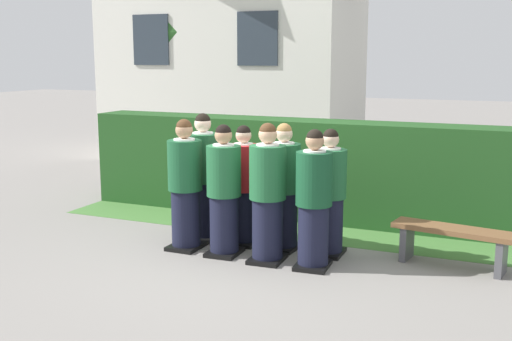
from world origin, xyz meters
name	(u,v)px	position (x,y,z in m)	size (l,w,h in m)	color
ground_plane	(248,257)	(0.00, 0.00, 0.00)	(60.00, 60.00, 0.00)	gray
student_front_row_0	(185,188)	(-0.89, 0.03, 0.80)	(0.44, 0.52, 1.68)	black
student_front_row_1	(224,194)	(-0.32, 0.00, 0.78)	(0.43, 0.48, 1.64)	black
student_front_row_2	(268,196)	(0.27, -0.03, 0.80)	(0.44, 0.50, 1.68)	black
student_front_row_3	(314,203)	(0.85, -0.03, 0.78)	(0.43, 0.53, 1.64)	black
student_rear_row_0	(204,180)	(-0.88, 0.52, 0.82)	(0.45, 0.54, 1.71)	black
student_in_red_blazer	(244,188)	(-0.29, 0.51, 0.75)	(0.41, 0.47, 1.58)	black
student_rear_row_2	(284,190)	(0.28, 0.51, 0.78)	(0.42, 0.52, 1.63)	black
student_rear_row_3	(329,196)	(0.88, 0.52, 0.75)	(0.41, 0.50, 1.59)	black
hedge	(305,169)	(0.00, 2.15, 0.75)	(7.12, 0.70, 1.50)	#214C1E
school_building_main	(233,24)	(-3.42, 6.81, 3.20)	(6.05, 3.19, 6.23)	silver
oak_tree_left	(194,35)	(-4.35, 6.62, 2.95)	(2.71, 2.71, 4.31)	brown
wooden_bench	(453,238)	(2.35, 0.63, 0.35)	(1.44, 0.58, 0.48)	brown
lawn_strip	(286,230)	(0.00, 1.35, 0.00)	(7.12, 0.90, 0.01)	#477A38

